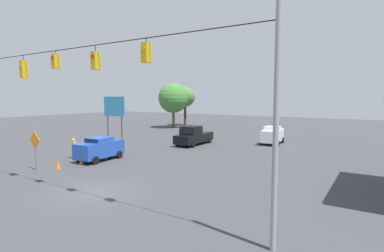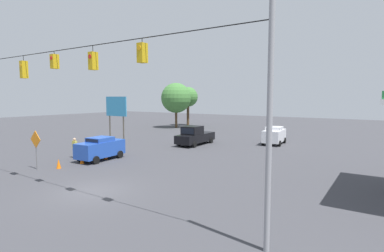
{
  "view_description": "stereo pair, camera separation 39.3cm",
  "coord_description": "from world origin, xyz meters",
  "views": [
    {
      "loc": [
        -13.35,
        10.76,
        5.25
      ],
      "look_at": [
        -0.58,
        -9.2,
        2.97
      ],
      "focal_mm": 28.0,
      "sensor_mm": 36.0,
      "label": 1
    },
    {
      "loc": [
        -13.68,
        10.54,
        5.25
      ],
      "look_at": [
        -0.58,
        -9.2,
        2.97
      ],
      "focal_mm": 28.0,
      "sensor_mm": 36.0,
      "label": 2
    }
  ],
  "objects": [
    {
      "name": "traffic_cone_second",
      "position": [
        6.48,
        -4.07,
        0.35
      ],
      "size": [
        0.35,
        0.35,
        0.7
      ],
      "primitive_type": "cone",
      "color": "orange",
      "rests_on": "ground_plane"
    },
    {
      "name": "work_zone_sign",
      "position": [
        7.64,
        -1.06,
        1.99
      ],
      "size": [
        1.27,
        0.06,
        2.84
      ],
      "color": "slate",
      "rests_on": "ground_plane"
    },
    {
      "name": "traffic_cone_nearest",
      "position": [
        6.55,
        -2.1,
        0.35
      ],
      "size": [
        0.35,
        0.35,
        0.7
      ],
      "primitive_type": "cone",
      "color": "orange",
      "rests_on": "ground_plane"
    },
    {
      "name": "traffic_cone_third",
      "position": [
        6.34,
        -6.32,
        0.35
      ],
      "size": [
        0.35,
        0.35,
        0.7
      ],
      "primitive_type": "cone",
      "color": "orange",
      "rests_on": "ground_plane"
    },
    {
      "name": "pickup_truck_black_withflow_far",
      "position": [
        4.22,
        -16.99,
        0.98
      ],
      "size": [
        2.26,
        5.59,
        2.12
      ],
      "color": "black",
      "rests_on": "ground_plane"
    },
    {
      "name": "tree_horizon_right",
      "position": [
        17.62,
        -35.28,
        5.26
      ],
      "size": [
        3.64,
        3.64,
        7.14
      ],
      "color": "#4C3823",
      "rests_on": "ground_plane"
    },
    {
      "name": "sedan_blue_parked_shoulder",
      "position": [
        6.43,
        -5.86,
        1.0
      ],
      "size": [
        2.21,
        4.27,
        1.92
      ],
      "color": "#234CB2",
      "rests_on": "ground_plane"
    },
    {
      "name": "ground_plane",
      "position": [
        0.0,
        0.0,
        0.0
      ],
      "size": [
        140.0,
        140.0,
        0.0
      ],
      "primitive_type": "plane",
      "color": "#3D3D42"
    },
    {
      "name": "tree_horizon_left",
      "position": [
        17.01,
        -30.77,
        5.12
      ],
      "size": [
        5.13,
        5.13,
        7.7
      ],
      "color": "#4C3823",
      "rests_on": "ground_plane"
    },
    {
      "name": "overhead_signal_span",
      "position": [
        0.09,
        0.97,
        5.35
      ],
      "size": [
        20.97,
        0.38,
        8.45
      ],
      "color": "#939399",
      "rests_on": "ground_plane"
    },
    {
      "name": "roadside_billboard",
      "position": [
        13.34,
        -13.96,
        3.79
      ],
      "size": [
        3.33,
        0.16,
        5.33
      ],
      "color": "#4C473D",
      "rests_on": "ground_plane"
    },
    {
      "name": "sedan_white_oncoming_deep",
      "position": [
        -2.97,
        -22.27,
        1.03
      ],
      "size": [
        2.29,
        4.19,
        1.98
      ],
      "color": "silver",
      "rests_on": "ground_plane"
    },
    {
      "name": "pedestrian",
      "position": [
        8.93,
        -5.15,
        0.88
      ],
      "size": [
        0.4,
        0.28,
        1.75
      ],
      "color": "#2D334C",
      "rests_on": "ground_plane"
    }
  ]
}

